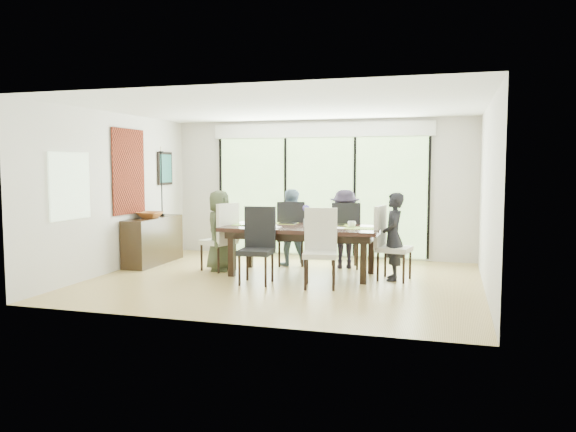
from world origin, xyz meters
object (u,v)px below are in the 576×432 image
(chair_far_right, at_px, (345,235))
(cup_a, at_px, (265,221))
(vase, at_px, (306,222))
(cup_b, at_px, (310,224))
(table_top, at_px, (302,229))
(chair_near_right, at_px, (320,248))
(chair_near_left, at_px, (256,245))
(laptop, at_px, (252,225))
(person_right_end, at_px, (393,237))
(chair_right_end, at_px, (395,243))
(sideboard, at_px, (153,241))
(cup_c, at_px, (352,224))
(chair_left_end, at_px, (218,236))
(person_left_end, at_px, (219,231))
(bowl, at_px, (150,215))
(chair_far_left, at_px, (290,233))
(person_far_left, at_px, (290,227))
(person_far_right, at_px, (345,229))

(chair_far_right, bearing_deg, cup_a, 14.69)
(vase, distance_m, cup_b, 0.18)
(table_top, height_order, chair_near_right, chair_near_right)
(chair_near_left, relative_size, laptop, 3.33)
(person_right_end, bearing_deg, chair_right_end, 81.87)
(chair_right_end, distance_m, sideboard, 4.44)
(table_top, bearing_deg, chair_far_right, 57.09)
(cup_a, xyz_separation_m, cup_c, (1.50, -0.05, 0.00))
(chair_left_end, distance_m, cup_b, 1.67)
(table_top, distance_m, cup_c, 0.81)
(person_left_end, height_order, bowl, person_left_end)
(vase, height_order, cup_b, vase)
(sideboard, bearing_deg, bowl, -90.00)
(chair_far_left, height_order, chair_far_right, same)
(chair_right_end, relative_size, person_far_left, 0.85)
(chair_far_right, xyz_separation_m, cup_a, (-1.25, -0.70, 0.27))
(chair_near_right, distance_m, cup_c, 1.05)
(table_top, distance_m, person_far_right, 1.00)
(person_left_end, bearing_deg, bowl, 82.36)
(chair_near_right, relative_size, person_far_left, 0.85)
(chair_left_end, height_order, chair_far_right, same)
(chair_near_left, relative_size, person_right_end, 0.85)
(person_left_end, relative_size, person_far_right, 1.00)
(chair_far_right, relative_size, chair_near_right, 1.00)
(sideboard, bearing_deg, person_right_end, -3.76)
(chair_left_end, xyz_separation_m, laptop, (0.65, -0.10, 0.23))
(chair_far_left, distance_m, laptop, 1.06)
(chair_far_left, bearing_deg, chair_left_end, 21.22)
(chair_near_left, relative_size, sideboard, 0.78)
(chair_right_end, bearing_deg, chair_left_end, 99.69)
(table_top, relative_size, sideboard, 1.70)
(chair_near_left, xyz_separation_m, person_far_left, (0.05, 1.70, 0.10))
(chair_left_end, xyz_separation_m, chair_right_end, (3.00, 0.00, 0.00))
(person_right_end, relative_size, bowl, 3.06)
(person_far_left, height_order, cup_a, person_far_left)
(cup_a, bearing_deg, table_top, -12.09)
(chair_left_end, relative_size, chair_right_end, 1.00)
(chair_right_end, xyz_separation_m, chair_far_left, (-1.95, 0.85, 0.00))
(chair_near_left, bearing_deg, laptop, 110.83)
(chair_near_left, xyz_separation_m, sideboard, (-2.42, 1.16, -0.16))
(chair_far_left, height_order, person_left_end, person_left_end)
(chair_near_left, bearing_deg, cup_c, 33.11)
(chair_right_end, relative_size, chair_far_right, 1.00)
(chair_far_right, relative_size, chair_near_left, 1.00)
(chair_far_left, height_order, cup_c, chair_far_left)
(table_top, relative_size, laptop, 7.27)
(person_far_left, bearing_deg, chair_left_end, 23.48)
(chair_far_left, bearing_deg, sideboard, -4.99)
(chair_far_right, xyz_separation_m, chair_near_left, (-1.05, -1.72, 0.00))
(chair_right_end, height_order, cup_a, chair_right_end)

